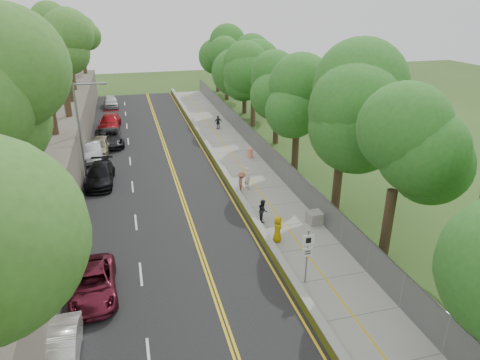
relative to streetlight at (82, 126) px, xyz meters
The scene contains 25 objects.
ground 18.08m from the streetlight, 53.23° to the right, with size 140.00×140.00×0.00m, color #33511E.
road 6.93m from the streetlight, 11.17° to the left, with size 11.20×66.00×0.04m, color black.
sidewalk 13.84m from the streetlight, ahead, with size 4.20×66.00×0.05m, color gray.
jersey_barrier 11.60m from the streetlight, ahead, with size 0.42×66.00×0.60m, color #DEF025.
rock_embankment 4.15m from the streetlight, 161.78° to the left, with size 5.00×66.00×4.00m, color #595147.
chainlink_fence 15.58m from the streetlight, ahead, with size 0.04×66.00×2.00m, color slate.
trees_embankment 6.46m from the streetlight, 158.49° to the left, with size 6.40×66.00×13.00m, color #4B8830, non-canonical shape.
trees_fenceside 17.65m from the streetlight, ahead, with size 7.00×66.00×14.00m, color #367E29, non-canonical shape.
streetlight is the anchor object (origin of this frame).
signpost 20.72m from the streetlight, 55.92° to the right, with size 0.62×0.09×3.10m.
construction_barrel 14.81m from the streetlight, ahead, with size 0.54×0.54×0.88m, color #FD3704.
concrete_block 19.00m from the streetlight, 37.21° to the right, with size 1.20×0.90×0.80m, color gray.
car_1 19.83m from the streetlight, 90.41° to the right, with size 1.40×4.03×1.33m, color white.
car_2 15.70m from the streetlight, 86.41° to the right, with size 2.21×4.80×1.33m, color #591424.
car_3 4.02m from the streetlight, 39.51° to the right, with size 2.07×5.10×1.48m, color black.
car_4 7.84m from the streetlight, 84.75° to the left, with size 1.87×4.64×1.58m, color gray.
car_5 6.63m from the streetlight, 90.14° to the left, with size 1.60×4.58×1.51m, color #A2A5A9.
car_6 10.27m from the streetlight, 81.17° to the left, with size 2.53×5.49×1.53m, color black.
car_7 15.85m from the streetlight, 84.55° to the left, with size 2.22×5.46×1.58m, color maroon.
car_8 26.71m from the streetlight, 86.83° to the left, with size 1.82×4.52×1.54m, color silver.
painter_0 17.54m from the streetlight, 47.88° to the right, with size 0.81×0.53×1.66m, color #C49A08.
painter_1 13.31m from the streetlight, 21.18° to the right, with size 0.63×0.41×1.73m, color silver.
painter_2 15.69m from the streetlight, 41.23° to the right, with size 0.75×0.58×1.54m, color black.
painter_3 13.05m from the streetlight, 26.31° to the right, with size 1.14×0.65×1.76m, color #9B5840.
person_far 18.27m from the streetlight, 42.08° to the left, with size 0.92×0.38×1.56m, color black.
Camera 1 is at (-7.04, -19.91, 13.69)m, focal length 32.00 mm.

